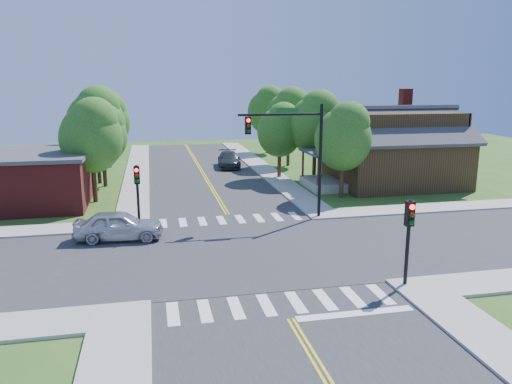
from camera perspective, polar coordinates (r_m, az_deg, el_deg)
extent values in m
plane|color=#29591C|center=(25.65, -0.67, -6.94)|extent=(100.00, 100.00, 0.00)
cube|color=#2D2D30|center=(25.64, -0.67, -6.90)|extent=(10.00, 90.00, 0.04)
cube|color=#2D2D30|center=(25.64, -0.67, -6.89)|extent=(90.00, 10.00, 0.04)
cube|color=#2D2D30|center=(25.65, -0.67, -6.94)|extent=(10.20, 10.20, 0.06)
cube|color=#9E9B93|center=(50.62, 0.54, 2.90)|extent=(2.20, 40.00, 0.14)
cube|color=#9E9B93|center=(49.46, -13.41, 2.33)|extent=(2.20, 40.00, 0.14)
cube|color=white|center=(31.10, -10.57, -3.55)|extent=(0.45, 2.00, 0.01)
cube|color=white|center=(31.14, -8.36, -3.44)|extent=(0.45, 2.00, 0.01)
cube|color=white|center=(31.23, -6.16, -3.34)|extent=(0.45, 2.00, 0.01)
cube|color=white|center=(31.37, -3.98, -3.22)|extent=(0.45, 2.00, 0.01)
cube|color=white|center=(31.55, -1.82, -3.10)|extent=(0.45, 2.00, 0.01)
cube|color=white|center=(31.78, 0.32, -2.98)|extent=(0.45, 2.00, 0.01)
cube|color=white|center=(32.04, 2.41, -2.86)|extent=(0.45, 2.00, 0.01)
cube|color=white|center=(32.35, 4.48, -2.74)|extent=(0.45, 2.00, 0.01)
cube|color=white|center=(19.48, -9.48, -13.55)|extent=(0.45, 2.00, 0.01)
cube|color=white|center=(19.55, -5.87, -13.34)|extent=(0.45, 2.00, 0.01)
cube|color=white|center=(19.69, -2.30, -13.08)|extent=(0.45, 2.00, 0.01)
cube|color=white|center=(19.90, 1.19, -12.77)|extent=(0.45, 2.00, 0.01)
cube|color=white|center=(20.19, 4.59, -12.43)|extent=(0.45, 2.00, 0.01)
cube|color=white|center=(20.54, 7.87, -12.06)|extent=(0.45, 2.00, 0.01)
cube|color=white|center=(20.95, 11.03, -11.67)|extent=(0.45, 2.00, 0.01)
cube|color=white|center=(21.42, 14.05, -11.26)|extent=(0.45, 2.00, 0.01)
cube|color=yellow|center=(50.89, -6.61, 2.84)|extent=(0.10, 37.50, 0.01)
cube|color=yellow|center=(50.91, -6.39, 2.85)|extent=(0.10, 37.50, 0.01)
cube|color=white|center=(19.62, 11.27, -13.57)|extent=(4.60, 0.45, 0.09)
cylinder|color=black|center=(31.47, 7.35, 3.39)|extent=(0.20, 0.20, 7.20)
cylinder|color=black|center=(30.37, 2.81, 8.84)|extent=(5.20, 0.14, 0.14)
cube|color=#19591E|center=(30.42, 3.58, 9.31)|extent=(1.40, 0.04, 0.30)
cube|color=black|center=(29.98, -0.93, 7.61)|extent=(0.34, 0.28, 1.05)
sphere|color=#FF0C0C|center=(29.78, -0.87, 8.18)|extent=(0.22, 0.22, 0.22)
sphere|color=#3F2605|center=(29.81, -0.87, 7.57)|extent=(0.22, 0.22, 0.22)
sphere|color=#05330F|center=(29.84, -0.87, 6.96)|extent=(0.22, 0.22, 0.22)
cylinder|color=black|center=(21.89, 16.94, -5.72)|extent=(0.16, 0.16, 3.80)
cube|color=black|center=(21.52, 17.16, -2.37)|extent=(0.34, 0.28, 1.05)
sphere|color=#FF0C0C|center=(21.30, 17.43, -1.66)|extent=(0.22, 0.22, 0.22)
sphere|color=#3F2605|center=(21.38, 17.38, -2.49)|extent=(0.22, 0.22, 0.22)
sphere|color=#05330F|center=(21.46, 17.32, -3.32)|extent=(0.22, 0.22, 0.22)
cylinder|color=black|center=(30.07, -13.34, -0.58)|extent=(0.16, 0.16, 3.80)
cube|color=black|center=(29.80, -13.47, 1.90)|extent=(0.34, 0.28, 1.05)
sphere|color=#FF0C0C|center=(29.58, -13.51, 2.44)|extent=(0.22, 0.22, 0.22)
sphere|color=#3F2605|center=(29.64, -13.48, 1.83)|extent=(0.22, 0.22, 0.22)
sphere|color=#05330F|center=(29.70, -13.45, 1.22)|extent=(0.22, 0.22, 0.22)
cube|color=#312211|center=(43.33, 15.58, 3.39)|extent=(10.00, 8.00, 4.00)
cube|color=#9E9B93|center=(41.11, 7.63, 0.93)|extent=(2.60, 4.50, 0.70)
cylinder|color=#312211|center=(38.66, 7.13, 2.09)|extent=(0.18, 0.18, 2.50)
cylinder|color=#312211|center=(42.40, 5.37, 3.06)|extent=(0.18, 0.18, 2.50)
cube|color=#38383D|center=(40.67, 7.73, 4.52)|extent=(2.80, 4.80, 0.18)
cube|color=maroon|center=(47.36, 16.45, 5.98)|extent=(0.90, 0.90, 7.11)
cube|color=maroon|center=(38.71, -25.94, 1.15)|extent=(10.00, 8.00, 3.50)
cube|color=#38383D|center=(38.42, -26.21, 3.85)|extent=(10.40, 8.40, 0.25)
cylinder|color=#382314|center=(37.84, 9.75, 1.37)|extent=(0.34, 0.34, 2.68)
ellipsoid|color=#215C1B|center=(37.38, 9.92, 5.93)|extent=(4.23, 4.01, 4.65)
sphere|color=#215C1B|center=(37.18, 10.54, 7.84)|extent=(3.10, 3.10, 3.10)
cylinder|color=#382314|center=(44.33, 6.67, 3.27)|extent=(0.34, 0.34, 2.95)
ellipsoid|color=#215C1B|center=(43.92, 6.78, 7.57)|extent=(4.66, 4.42, 5.12)
sphere|color=#215C1B|center=(43.73, 7.29, 9.37)|extent=(3.41, 3.41, 3.41)
cylinder|color=#382314|center=(51.63, 3.69, 4.67)|extent=(0.34, 0.34, 3.00)
ellipsoid|color=#215C1B|center=(51.27, 3.74, 8.43)|extent=(4.74, 4.50, 5.21)
sphere|color=#215C1B|center=(51.08, 4.15, 10.01)|extent=(3.47, 3.47, 3.47)
cylinder|color=#382314|center=(60.87, 1.30, 5.90)|extent=(0.34, 0.34, 3.02)
ellipsoid|color=#215C1B|center=(60.57, 1.31, 9.11)|extent=(4.76, 4.52, 5.24)
sphere|color=#215C1B|center=(60.38, 1.65, 10.46)|extent=(3.49, 3.49, 3.49)
cylinder|color=#382314|center=(37.78, -17.98, 1.01)|extent=(0.34, 0.34, 2.80)
ellipsoid|color=#215C1B|center=(37.31, -18.31, 5.79)|extent=(4.42, 4.20, 4.87)
sphere|color=#215C1B|center=(36.96, -18.02, 7.82)|extent=(3.24, 3.24, 3.24)
cylinder|color=#382314|center=(44.55, -17.53, 2.90)|extent=(0.34, 0.34, 3.08)
ellipsoid|color=#215C1B|center=(44.13, -17.83, 7.36)|extent=(4.86, 4.61, 5.34)
sphere|color=#215C1B|center=(43.81, -17.58, 9.26)|extent=(3.56, 3.56, 3.56)
cylinder|color=#382314|center=(52.56, -16.42, 4.22)|extent=(0.34, 0.34, 2.80)
ellipsoid|color=#215C1B|center=(52.23, -16.63, 7.66)|extent=(4.42, 4.20, 4.87)
sphere|color=#215C1B|center=(51.92, -16.41, 9.12)|extent=(3.24, 3.24, 3.24)
cylinder|color=#382314|center=(61.27, -15.89, 5.12)|extent=(0.34, 0.34, 2.26)
ellipsoid|color=#215C1B|center=(61.01, -16.04, 7.50)|extent=(3.58, 3.40, 3.93)
sphere|color=#215C1B|center=(60.72, -15.83, 8.51)|extent=(2.62, 2.62, 2.62)
cylinder|color=#382314|center=(44.88, 2.68, 3.19)|extent=(0.34, 0.34, 2.53)
ellipsoid|color=#215C1B|center=(44.51, 2.71, 6.83)|extent=(4.00, 3.80, 4.40)
sphere|color=#215C1B|center=(44.29, 3.18, 8.35)|extent=(2.93, 2.93, 2.93)
cylinder|color=#382314|center=(43.12, -16.91, 2.27)|extent=(0.34, 0.34, 2.53)
ellipsoid|color=#215C1B|center=(42.73, -17.15, 6.05)|extent=(4.00, 3.80, 4.40)
sphere|color=#215C1B|center=(42.40, -16.87, 7.65)|extent=(2.93, 2.93, 2.93)
imported|color=silver|center=(28.35, -15.40, -3.77)|extent=(2.61, 5.04, 1.62)
imported|color=#333739|center=(50.62, -3.12, 3.68)|extent=(3.19, 5.70, 1.53)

